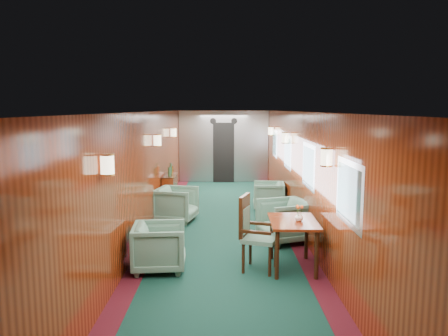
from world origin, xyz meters
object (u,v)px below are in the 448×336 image
(dining_table, at_px, (293,228))
(armchair_left_far, at_px, (177,204))
(side_chair, at_px, (253,230))
(armchair_right_near, at_px, (285,221))
(credenza, at_px, (170,191))
(armchair_left_near, at_px, (159,247))
(armchair_right_far, at_px, (269,196))

(dining_table, xyz_separation_m, armchair_left_far, (-2.09, 2.86, -0.26))
(side_chair, xyz_separation_m, armchair_right_near, (0.69, 1.43, -0.23))
(side_chair, relative_size, armchair_right_near, 1.34)
(side_chair, height_order, credenza, side_chair)
(dining_table, bearing_deg, credenza, 121.20)
(armchair_right_near, bearing_deg, armchair_left_near, -75.54)
(armchair_left_near, bearing_deg, armchair_left_far, -3.54)
(armchair_right_near, bearing_deg, armchair_right_far, 160.94)
(armchair_left_near, bearing_deg, armchair_right_near, -60.19)
(credenza, height_order, armchair_right_far, credenza)
(armchair_left_near, relative_size, armchair_right_far, 1.06)
(side_chair, bearing_deg, dining_table, 21.81)
(armchair_left_near, bearing_deg, credenza, 0.21)
(dining_table, bearing_deg, armchair_left_far, 127.52)
(side_chair, relative_size, credenza, 1.04)
(armchair_left_near, height_order, armchair_right_far, armchair_left_near)
(credenza, xyz_separation_m, armchair_left_near, (0.34, -4.21, -0.07))
(side_chair, distance_m, armchair_right_near, 1.60)
(armchair_left_near, bearing_deg, side_chair, -93.70)
(dining_table, distance_m, armchair_left_far, 3.55)
(armchair_left_far, bearing_deg, armchair_right_far, -49.54)
(dining_table, height_order, credenza, credenza)
(armchair_right_near, bearing_deg, credenza, -158.09)
(side_chair, distance_m, credenza, 4.56)
(armchair_right_near, bearing_deg, armchair_left_far, -143.86)
(side_chair, relative_size, armchair_right_far, 1.53)
(armchair_left_far, height_order, armchair_right_far, armchair_left_far)
(dining_table, height_order, armchair_right_near, armchair_right_near)
(credenza, height_order, armchair_right_near, credenza)
(armchair_right_far, bearing_deg, dining_table, 4.03)
(armchair_left_far, relative_size, armchair_right_far, 1.11)
(dining_table, height_order, armchair_right_far, dining_table)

